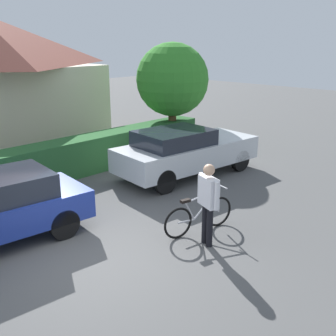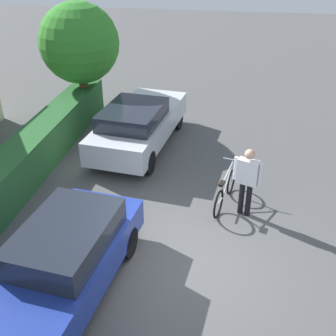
{
  "view_description": "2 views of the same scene",
  "coord_description": "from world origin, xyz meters",
  "px_view_note": "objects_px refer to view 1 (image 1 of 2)",
  "views": [
    {
      "loc": [
        -3.87,
        -5.69,
        3.99
      ],
      "look_at": [
        2.65,
        0.54,
        1.1
      ],
      "focal_mm": 42.8,
      "sensor_mm": 36.0,
      "label": 1
    },
    {
      "loc": [
        -6.24,
        -0.77,
        5.91
      ],
      "look_at": [
        1.52,
        0.55,
        1.34
      ],
      "focal_mm": 44.42,
      "sensor_mm": 36.0,
      "label": 2
    }
  ],
  "objects_px": {
    "person_rider": "(208,198)",
    "tree_kerbside": "(172,80)",
    "bicycle": "(199,216)",
    "parked_car_far": "(185,151)"
  },
  "relations": [
    {
      "from": "parked_car_far",
      "to": "bicycle",
      "type": "xyz_separation_m",
      "value": [
        -2.66,
        -2.76,
        -0.4
      ]
    },
    {
      "from": "bicycle",
      "to": "person_rider",
      "type": "relative_size",
      "value": 1.02
    },
    {
      "from": "person_rider",
      "to": "tree_kerbside",
      "type": "relative_size",
      "value": 0.44
    },
    {
      "from": "bicycle",
      "to": "tree_kerbside",
      "type": "xyz_separation_m",
      "value": [
        4.68,
        5.18,
        2.22
      ]
    },
    {
      "from": "person_rider",
      "to": "bicycle",
      "type": "bearing_deg",
      "value": 56.08
    },
    {
      "from": "bicycle",
      "to": "person_rider",
      "type": "xyz_separation_m",
      "value": [
        -0.32,
        -0.47,
        0.63
      ]
    },
    {
      "from": "bicycle",
      "to": "tree_kerbside",
      "type": "distance_m",
      "value": 7.33
    },
    {
      "from": "person_rider",
      "to": "tree_kerbside",
      "type": "bearing_deg",
      "value": 48.49
    },
    {
      "from": "bicycle",
      "to": "tree_kerbside",
      "type": "bearing_deg",
      "value": 47.87
    },
    {
      "from": "parked_car_far",
      "to": "bicycle",
      "type": "distance_m",
      "value": 3.85
    }
  ]
}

